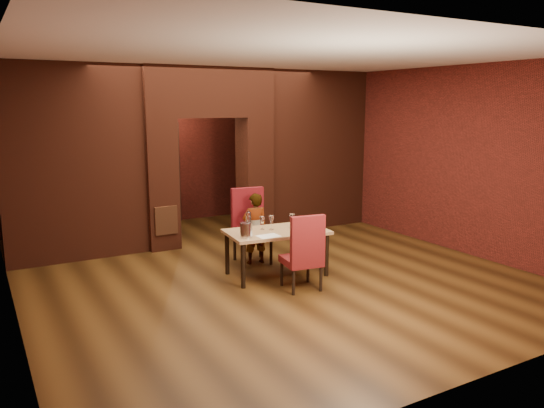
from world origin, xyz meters
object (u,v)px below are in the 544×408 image
Objects in this scene: dining_table at (277,253)px; water_bottle at (249,221)px; wine_glass_a at (262,223)px; wine_glass_c at (292,221)px; chair_far at (252,226)px; wine_glass_b at (271,223)px; chair_near at (301,251)px; potted_plant at (299,240)px; person_seated at (255,229)px; wine_bucket at (246,230)px.

water_bottle reaches higher than dining_table.
wine_glass_a is 0.63× the size of water_bottle.
chair_far is at bearing 111.42° from wine_glass_c.
chair_far is 5.62× the size of wine_glass_b.
chair_near is 0.89m from wine_glass_a.
water_bottle is at bearing -151.84° from potted_plant.
person_seated is at bearing 73.64° from wine_glass_a.
wine_glass_a is at bearing -97.18° from chair_far.
water_bottle is 0.68× the size of potted_plant.
chair_near reaches higher than wine_glass_a.
wine_glass_a reaches higher than potted_plant.
wine_glass_b is at bearing -142.12° from potted_plant.
wine_glass_b is at bearing 24.11° from wine_bucket.
wine_glass_a is 0.43× the size of potted_plant.
wine_bucket is (-0.59, -0.17, 0.45)m from dining_table.
chair_far is 5.60× the size of wine_glass_c.
chair_far is (-0.01, 0.76, 0.25)m from dining_table.
chair_far is 1.12m from wine_bucket.
chair_near is at bearing -40.86° from wine_bucket.
potted_plant is at bearing 12.26° from chair_far.
chair_near is 0.80m from wine_glass_c.
wine_bucket is (-0.58, -0.93, 0.20)m from chair_far.
chair_near is 0.82m from wine_bucket.
chair_far is 0.82m from wine_glass_c.
wine_bucket is 0.46× the size of potted_plant.
chair_near is 1.83m from potted_plant.
wine_glass_c is at bearing -103.71° from chair_near.
wine_glass_b is at bearing -8.55° from water_bottle.
wine_glass_b is at bearing -78.15° from chair_near.
wine_glass_b is (-0.05, -0.62, 0.23)m from person_seated.
dining_table is 1.29m from potted_plant.
person_seated is 0.66m from wine_glass_b.
chair_far reaches higher than wine_glass_c.
water_bottle is at bearing 168.47° from dining_table.
wine_glass_a is 0.46m from wine_glass_c.
person_seated is 5.40× the size of wine_bucket.
chair_near reaches higher than water_bottle.
dining_table is 1.23× the size of chair_far.
wine_glass_c reaches higher than wine_bucket.
wine_bucket reaches higher than potted_plant.
dining_table is at bearing -81.89° from chair_near.
wine_glass_b is 0.46× the size of potted_plant.
water_bottle is at bearing 171.09° from wine_glass_c.
dining_table is 0.53m from wine_glass_c.
person_seated is 3.66× the size of water_bottle.
person_seated reaches higher than chair_near.
wine_bucket reaches higher than wine_glass_a.
dining_table is at bearing -82.59° from chair_far.
wine_glass_b is 1.00× the size of wine_glass_c.
chair_near is at bearing -82.96° from chair_far.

